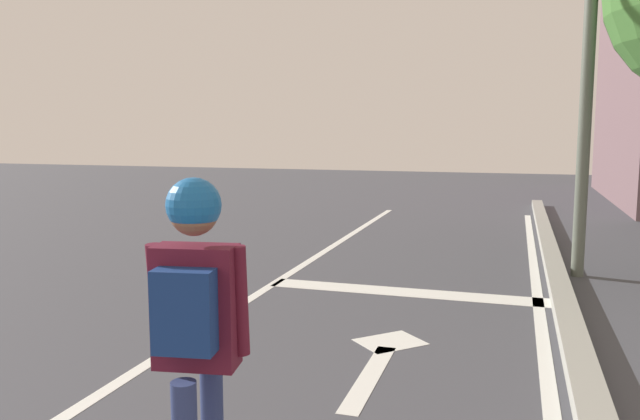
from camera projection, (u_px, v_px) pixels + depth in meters
name	position (u px, v px, depth m)	size (l,w,h in m)	color
lane_line_center	(172.00, 348.00, 5.56)	(0.12, 20.00, 0.01)	white
lane_line_curbside	(549.00, 391.00, 4.64)	(0.12, 20.00, 0.01)	white
stop_bar	(405.00, 292.00, 7.47)	(3.27, 0.40, 0.01)	white
lane_arrow_stem	(369.00, 376.00, 4.92)	(0.16, 1.40, 0.01)	white
lane_arrow_head	(390.00, 342.00, 5.73)	(0.56, 0.44, 0.01)	white
curb_strip	(586.00, 387.00, 4.56)	(0.24, 24.00, 0.14)	gray
skater	(195.00, 314.00, 2.80)	(0.45, 0.62, 1.63)	navy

